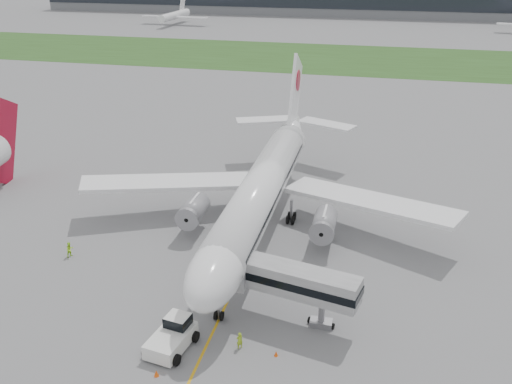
% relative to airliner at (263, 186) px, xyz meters
% --- Properties ---
extents(ground, '(600.00, 600.00, 0.00)m').
position_rel_airliner_xyz_m(ground, '(0.00, -4.87, -5.66)').
color(ground, gray).
rests_on(ground, ground).
extents(apron_markings, '(70.00, 70.00, 0.04)m').
position_rel_airliner_xyz_m(apron_markings, '(0.00, -9.87, -5.66)').
color(apron_markings, gold).
rests_on(apron_markings, ground).
extents(grass_strip, '(600.00, 50.00, 0.02)m').
position_rel_airliner_xyz_m(grass_strip, '(0.00, 115.13, -5.65)').
color(grass_strip, '#2A4A1C').
rests_on(grass_strip, ground).
extents(terminal_building, '(320.00, 22.30, 14.00)m').
position_rel_airliner_xyz_m(terminal_building, '(0.00, 225.00, 1.34)').
color(terminal_building, gray).
rests_on(terminal_building, ground).
extents(control_tower, '(12.00, 12.00, 56.00)m').
position_rel_airliner_xyz_m(control_tower, '(-90.00, 227.13, -5.66)').
color(control_tower, gray).
rests_on(control_tower, ground).
extents(airliner, '(48.13, 53.95, 17.88)m').
position_rel_airliner_xyz_m(airliner, '(0.00, 0.00, 0.00)').
color(airliner, white).
rests_on(airliner, ground).
extents(pushback_tug, '(4.12, 5.47, 2.59)m').
position_rel_airliner_xyz_m(pushback_tug, '(-2.87, -24.51, -4.47)').
color(pushback_tug, white).
rests_on(pushback_tug, ground).
extents(jet_bridge, '(13.23, 5.39, 6.04)m').
position_rel_airliner_xyz_m(jet_bridge, '(6.20, -18.43, -1.19)').
color(jet_bridge, '#B2B2B4').
rests_on(jet_bridge, ground).
extents(safety_cone_left, '(0.42, 0.42, 0.58)m').
position_rel_airliner_xyz_m(safety_cone_left, '(-2.88, -28.50, -5.37)').
color(safety_cone_left, '#FF560D').
rests_on(safety_cone_left, ground).
extents(safety_cone_right, '(0.36, 0.36, 0.49)m').
position_rel_airliner_xyz_m(safety_cone_right, '(6.36, -23.78, -5.42)').
color(safety_cone_right, '#FF560D').
rests_on(safety_cone_right, ground).
extents(ground_crew_near, '(0.72, 0.70, 1.66)m').
position_rel_airliner_xyz_m(ground_crew_near, '(2.98, -23.45, -4.83)').
color(ground_crew_near, '#9CC320').
rests_on(ground_crew_near, ground).
extents(ground_crew_far, '(1.01, 1.09, 1.81)m').
position_rel_airliner_xyz_m(ground_crew_far, '(-19.99, -12.27, -4.75)').
color(ground_crew_far, '#B4F929').
rests_on(ground_crew_far, ground).
extents(distant_aircraft_left, '(31.10, 27.88, 11.25)m').
position_rel_airliner_xyz_m(distant_aircraft_left, '(-77.10, 175.30, -5.66)').
color(distant_aircraft_left, white).
rests_on(distant_aircraft_left, ground).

